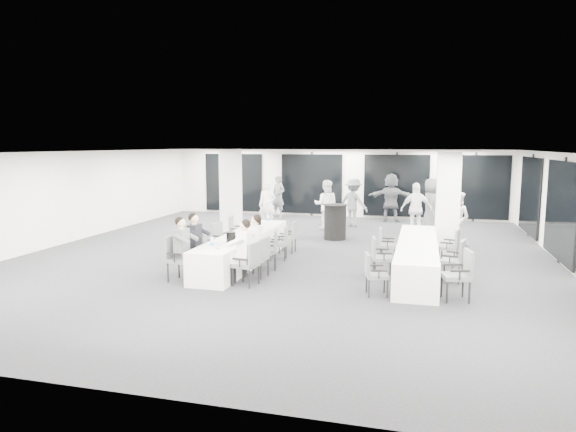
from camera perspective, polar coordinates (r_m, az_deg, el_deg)
name	(u,v)px	position (r m, az deg, el deg)	size (l,w,h in m)	color
room	(326,202)	(14.64, 4.22, 1.58)	(14.04, 16.04, 2.84)	#242429
column_left	(231,192)	(17.65, -6.37, 2.69)	(0.60, 0.60, 2.80)	silver
column_right	(448,205)	(14.29, 17.31, 1.14)	(0.60, 0.60, 2.80)	silver
banquet_table_main	(244,249)	(13.14, -4.94, -3.63)	(0.90, 5.00, 0.75)	white
banquet_table_side	(417,257)	(12.48, 14.14, -4.47)	(0.90, 5.00, 0.75)	white
cocktail_table	(335,222)	(16.41, 5.26, -0.64)	(0.80, 0.80, 1.11)	black
chair_main_left_near	(178,255)	(11.65, -12.15, -4.27)	(0.57, 0.61, 1.01)	#53555A
chair_main_left_second	(191,251)	(12.22, -10.76, -3.82)	(0.55, 0.59, 0.95)	#53555A
chair_main_left_mid	(209,244)	(13.16, -8.74, -3.13)	(0.54, 0.56, 0.87)	#53555A
chair_main_left_fourth	(221,237)	(13.90, -7.43, -2.38)	(0.56, 0.59, 0.93)	#53555A
chair_main_left_far	(236,230)	(14.93, -5.81, -1.58)	(0.55, 0.59, 0.95)	#53555A
chair_main_right_near	(249,261)	(11.01, -4.35, -4.99)	(0.57, 0.60, 0.95)	#53555A
chair_main_right_second	(260,255)	(11.72, -3.14, -4.30)	(0.52, 0.56, 0.92)	#53555A
chair_main_right_mid	(270,247)	(12.47, -1.98, -3.43)	(0.58, 0.61, 0.95)	#53555A
chair_main_right_fourth	(281,241)	(13.44, -0.76, -2.78)	(0.51, 0.55, 0.88)	#53555A
chair_main_right_far	(290,235)	(14.30, 0.22, -2.14)	(0.44, 0.50, 0.88)	#53555A
chair_side_left_near	(373,271)	(10.44, 9.46, -6.10)	(0.52, 0.55, 0.86)	#53555A
chair_side_left_mid	(379,254)	(11.90, 10.13, -4.23)	(0.53, 0.57, 0.91)	#53555A
chair_side_left_far	(385,242)	(13.52, 10.72, -2.90)	(0.45, 0.50, 0.86)	#53555A
chair_side_right_near	(460,272)	(10.50, 18.61, -5.89)	(0.60, 0.63, 1.00)	#53555A
chair_side_right_mid	(456,258)	(11.89, 18.14, -4.45)	(0.57, 0.60, 0.94)	#53555A
chair_side_right_far	(452,245)	(13.54, 17.73, -3.04)	(0.54, 0.57, 0.90)	#53555A
seated_guest_a	(184,245)	(11.52, -11.45, -3.19)	(0.50, 0.38, 1.44)	#525459
seated_guest_b	(197,240)	(12.11, -10.06, -2.61)	(0.50, 0.38, 1.44)	black
seated_guest_c	(242,248)	(11.02, -5.14, -3.56)	(0.50, 0.38, 1.44)	white
seated_guest_d	(253,242)	(11.72, -3.89, -2.85)	(0.50, 0.38, 1.44)	white
standing_guest_a	(267,202)	(18.64, -2.33, 1.59)	(0.69, 0.55, 1.88)	white
standing_guest_b	(326,201)	(18.37, 4.25, 1.64)	(0.96, 0.58, 1.98)	white
standing_guest_c	(353,199)	(19.02, 7.27, 1.86)	(1.30, 0.66, 2.02)	#525459
standing_guest_d	(416,206)	(17.54, 14.07, 1.13)	(1.17, 0.65, 1.99)	white
standing_guest_e	(432,202)	(18.21, 15.66, 1.53)	(1.02, 0.62, 2.12)	#525459
standing_guest_f	(391,194)	(20.37, 11.38, 2.36)	(1.97, 0.76, 2.15)	#525459
standing_guest_g	(278,194)	(21.23, -1.10, 2.48)	(0.71, 0.57, 1.95)	#525459
standing_guest_h	(457,215)	(16.22, 18.29, 0.15)	(0.88, 0.54, 1.83)	white
ice_bucket_near	(231,237)	(11.99, -6.35, -2.34)	(0.22, 0.22, 0.25)	black
ice_bucket_far	(257,223)	(14.03, -3.48, -0.74)	(0.24, 0.24, 0.28)	black
water_bottle_a	(212,243)	(11.35, -8.43, -2.98)	(0.08, 0.08, 0.24)	silver
water_bottle_b	(252,227)	(13.47, -3.99, -1.28)	(0.06, 0.06, 0.20)	silver
water_bottle_c	(268,219)	(14.91, -2.26, -0.30)	(0.08, 0.08, 0.24)	silver
plate_a	(218,246)	(11.60, -7.82, -3.28)	(0.21, 0.21, 0.03)	white
plate_b	(217,248)	(11.29, -7.85, -3.59)	(0.18, 0.18, 0.03)	white
plate_c	(240,237)	(12.64, -5.37, -2.31)	(0.22, 0.22, 0.03)	white
wine_glass	(216,247)	(10.90, -8.05, -3.38)	(0.07, 0.07, 0.18)	silver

